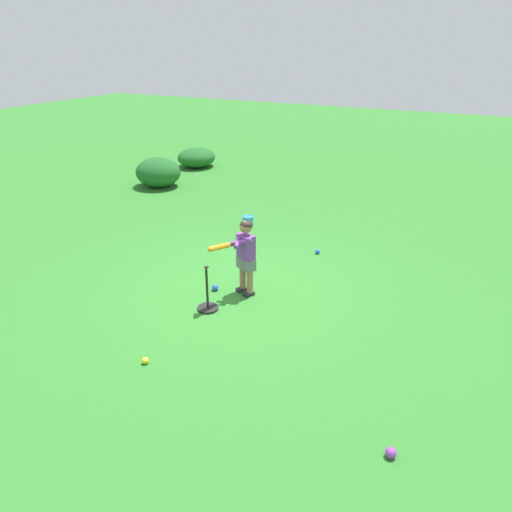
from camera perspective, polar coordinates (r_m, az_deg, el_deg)
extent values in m
plane|color=#2D7528|center=(7.04, -1.79, -3.71)|extent=(40.00, 40.00, 0.00)
cube|color=#232328|center=(6.81, -0.86, -4.46)|extent=(0.15, 0.17, 0.05)
cylinder|color=#996B4C|center=(6.74, -0.73, -3.04)|extent=(0.09, 0.09, 0.34)
cube|color=#232328|center=(6.93, -1.68, -3.92)|extent=(0.15, 0.17, 0.05)
cylinder|color=#996B4C|center=(6.86, -1.56, -2.51)|extent=(0.09, 0.09, 0.34)
cube|color=slate|center=(6.69, -1.17, -0.86)|extent=(0.31, 0.25, 0.16)
cube|color=#753899|center=(6.58, -1.19, 1.11)|extent=(0.29, 0.25, 0.34)
sphere|color=#996B4C|center=(6.48, -1.21, 3.43)|extent=(0.17, 0.17, 0.17)
ellipsoid|color=black|center=(6.47, -1.14, 3.69)|extent=(0.23, 0.23, 0.11)
sphere|color=orange|center=(6.48, -2.20, 1.55)|extent=(0.04, 0.04, 0.04)
cylinder|color=black|center=(6.41, -2.76, 1.42)|extent=(0.06, 0.14, 0.05)
cylinder|color=orange|center=(6.24, -4.27, 1.06)|extent=(0.15, 0.35, 0.11)
sphere|color=orange|center=(6.13, -5.39, 0.79)|extent=(0.07, 0.07, 0.07)
cylinder|color=#753899|center=(6.46, -1.77, 1.63)|extent=(0.31, 0.16, 0.14)
cylinder|color=#753899|center=(6.52, -2.12, 1.82)|extent=(0.15, 0.31, 0.14)
sphere|color=blue|center=(8.16, 7.23, 0.52)|extent=(0.08, 0.08, 0.08)
sphere|color=yellow|center=(5.63, -12.83, -11.85)|extent=(0.08, 0.08, 0.08)
sphere|color=purple|center=(4.64, 15.51, -21.31)|extent=(0.10, 0.10, 0.10)
sphere|color=blue|center=(6.96, -4.82, -3.69)|extent=(0.09, 0.09, 0.09)
cylinder|color=black|center=(6.52, -5.64, -6.10)|extent=(0.28, 0.28, 0.03)
cylinder|color=black|center=(6.38, -5.75, -3.85)|extent=(0.03, 0.03, 0.55)
cone|color=black|center=(6.25, -5.86, -1.46)|extent=(0.07, 0.07, 0.04)
cylinder|color=#2884DB|center=(9.32, -0.96, 4.12)|extent=(0.20, 0.20, 0.18)
torus|color=#2884DB|center=(9.29, -0.96, 4.64)|extent=(0.22, 0.22, 0.02)
ellipsoid|color=#1E5B23|center=(13.83, -6.98, 11.38)|extent=(1.01, 1.11, 0.52)
ellipsoid|color=#1E5B23|center=(12.04, -11.38, 9.59)|extent=(1.09, 1.01, 0.69)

